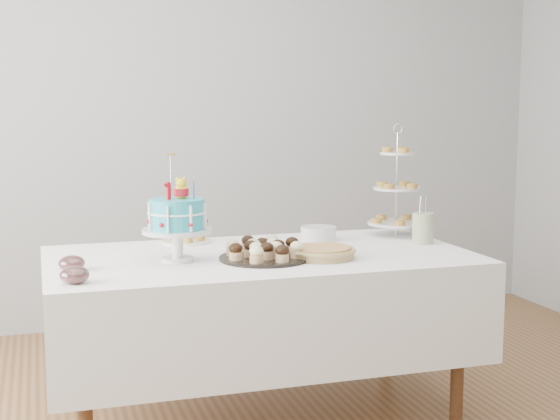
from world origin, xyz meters
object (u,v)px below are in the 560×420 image
object	(u,v)px
tiered_stand	(397,189)
jam_bowl_a	(75,275)
cupcake_tray	(265,250)
plate_stack	(318,233)
utensil_pitcher	(423,227)
birthday_cake	(177,232)
pie	(322,252)
table	(261,302)
pastry_plate	(187,239)
jam_bowl_b	(72,263)

from	to	relation	value
tiered_stand	jam_bowl_a	bearing A→B (deg)	-158.87
cupcake_tray	plate_stack	distance (m)	0.56
utensil_pitcher	birthday_cake	bearing A→B (deg)	-167.06
pie	table	bearing A→B (deg)	144.81
plate_stack	cupcake_tray	bearing A→B (deg)	-135.44
table	cupcake_tray	world-z (taller)	cupcake_tray
cupcake_tray	jam_bowl_a	xyz separation A→B (m)	(-0.82, -0.23, -0.01)
pie	birthday_cake	bearing A→B (deg)	169.57
pie	pastry_plate	size ratio (longest dim) A/B	1.26
plate_stack	jam_bowl_a	xyz separation A→B (m)	(-1.22, -0.62, -0.00)
table	jam_bowl_b	size ratio (longest dim) A/B	17.79
table	tiered_stand	bearing A→B (deg)	19.33
pastry_plate	table	bearing A→B (deg)	-56.33
utensil_pitcher	pie	bearing A→B (deg)	-152.84
cupcake_tray	pastry_plate	size ratio (longest dim) A/B	1.64
birthday_cake	jam_bowl_a	size ratio (longest dim) A/B	4.15
table	pastry_plate	bearing A→B (deg)	123.67
table	birthday_cake	world-z (taller)	birthday_cake
pastry_plate	jam_bowl_b	world-z (taller)	jam_bowl_b
table	pie	xyz separation A→B (m)	(0.24, -0.17, 0.26)
table	cupcake_tray	distance (m)	0.30
plate_stack	utensil_pitcher	world-z (taller)	utensil_pitcher
cupcake_tray	jam_bowl_a	size ratio (longest dim) A/B	3.56
pie	plate_stack	distance (m)	0.46
birthday_cake	tiered_stand	distance (m)	1.26
pastry_plate	tiered_stand	bearing A→B (deg)	-5.88
pastry_plate	jam_bowl_b	xyz separation A→B (m)	(-0.57, -0.51, 0.01)
jam_bowl_a	jam_bowl_b	xyz separation A→B (m)	(-0.00, 0.24, -0.00)
table	utensil_pitcher	world-z (taller)	utensil_pitcher
tiered_stand	jam_bowl_b	size ratio (longest dim) A/B	5.40
jam_bowl_a	pie	bearing A→B (deg)	9.89
birthday_cake	cupcake_tray	bearing A→B (deg)	-28.54
pie	utensil_pitcher	size ratio (longest dim) A/B	1.33
pie	jam_bowl_b	world-z (taller)	jam_bowl_b
cupcake_tray	tiered_stand	size ratio (longest dim) A/B	0.69
pastry_plate	jam_bowl_a	bearing A→B (deg)	-127.26
cupcake_tray	tiered_stand	bearing A→B (deg)	26.25
pie	pastry_plate	bearing A→B (deg)	131.58
pastry_plate	utensil_pitcher	distance (m)	1.17
tiered_stand	plate_stack	world-z (taller)	tiered_stand
birthday_cake	cupcake_tray	xyz separation A→B (m)	(0.37, -0.07, -0.08)
cupcake_tray	jam_bowl_b	xyz separation A→B (m)	(-0.82, 0.01, -0.01)
birthday_cake	pastry_plate	xyz separation A→B (m)	(0.12, 0.45, -0.11)
birthday_cake	pie	xyz separation A→B (m)	(0.63, -0.12, -0.10)
plate_stack	pastry_plate	xyz separation A→B (m)	(-0.65, 0.13, -0.02)
cupcake_tray	utensil_pitcher	xyz separation A→B (m)	(0.86, 0.16, 0.04)
jam_bowl_b	cupcake_tray	bearing A→B (deg)	-0.87
pie	jam_bowl_a	size ratio (longest dim) A/B	2.73
plate_stack	pastry_plate	distance (m)	0.66
cupcake_tray	utensil_pitcher	size ratio (longest dim) A/B	1.73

